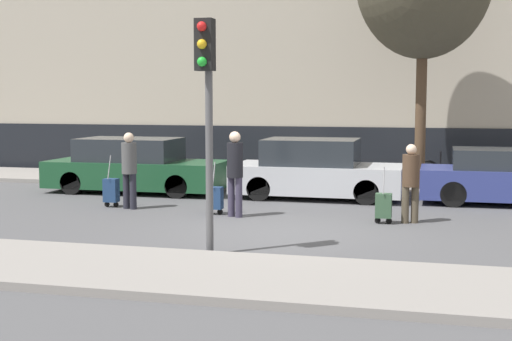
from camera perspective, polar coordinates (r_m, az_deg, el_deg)
name	(u,v)px	position (r m, az deg, el deg)	size (l,w,h in m)	color
ground_plane	(281,231)	(13.58, 2.05, -4.86)	(80.00, 80.00, 0.00)	#4C4C4F
sidewalk_near	(224,276)	(10.02, -2.58, -8.41)	(28.00, 2.50, 0.12)	gray
sidewalk_far	(334,184)	(20.38, 6.26, -1.10)	(28.00, 3.00, 0.12)	gray
parked_car_0	(135,167)	(19.25, -9.69, 0.27)	(4.70, 1.85, 1.44)	#194728
parked_car_1	(316,171)	(17.95, 4.80, -0.02)	(4.21, 1.91, 1.49)	#B7BABF
parked_car_2	(506,178)	(17.85, 19.36, -0.58)	(4.01, 1.72, 1.31)	navy
pedestrian_left	(129,166)	(16.34, -10.11, 0.39)	(0.34, 0.34, 1.74)	#23232D
trolley_left	(111,190)	(16.76, -11.51, -1.57)	(0.34, 0.29, 1.20)	navy
pedestrian_center	(235,168)	(15.01, -1.70, 0.18)	(0.34, 0.34, 1.81)	#383347
trolley_center	(215,198)	(15.43, -3.30, -2.21)	(0.34, 0.29, 1.14)	navy
pedestrian_right	(411,179)	(14.61, 12.27, -0.65)	(0.34, 0.34, 1.60)	#4C4233
trolley_right	(384,206)	(14.51, 10.17, -2.79)	(0.34, 0.29, 1.15)	#335138
traffic_light	(207,89)	(11.24, -3.97, 6.56)	(0.28, 0.47, 3.74)	#515154
parked_bicycle	(447,173)	(19.77, 15.06, -0.22)	(1.77, 0.06, 0.96)	black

